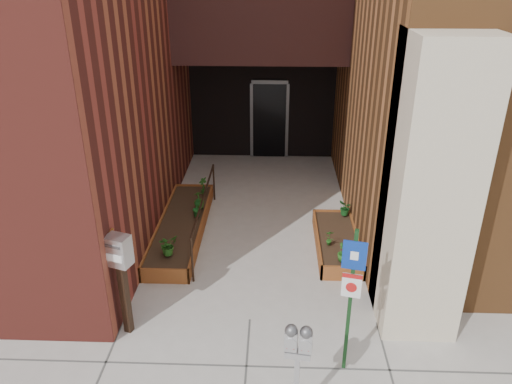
# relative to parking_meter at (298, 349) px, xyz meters

# --- Properties ---
(ground) EXTENTS (80.00, 80.00, 0.00)m
(ground) POSITION_rel_parking_meter_xyz_m (-0.65, 1.84, -1.12)
(ground) COLOR #9E9991
(ground) RESTS_ON ground
(planter_left) EXTENTS (0.90, 3.60, 0.30)m
(planter_left) POSITION_rel_parking_meter_xyz_m (-2.20, 4.54, -0.99)
(planter_left) COLOR brown
(planter_left) RESTS_ON ground
(planter_right) EXTENTS (0.80, 2.20, 0.30)m
(planter_right) POSITION_rel_parking_meter_xyz_m (0.95, 4.04, -0.99)
(planter_right) COLOR brown
(planter_right) RESTS_ON ground
(handrail) EXTENTS (0.04, 3.34, 0.90)m
(handrail) POSITION_rel_parking_meter_xyz_m (-1.70, 4.49, -0.37)
(handrail) COLOR black
(handrail) RESTS_ON ground
(parking_meter) EXTENTS (0.33, 0.17, 1.45)m
(parking_meter) POSITION_rel_parking_meter_xyz_m (0.00, 0.00, 0.00)
(parking_meter) COLOR #ADADAF
(parking_meter) RESTS_ON ground
(sign_post) EXTENTS (0.30, 0.10, 2.21)m
(sign_post) POSITION_rel_parking_meter_xyz_m (0.71, 0.86, 0.24)
(sign_post) COLOR #133617
(sign_post) RESTS_ON ground
(payment_dropbox) EXTENTS (0.39, 0.34, 1.67)m
(payment_dropbox) POSITION_rel_parking_meter_xyz_m (-2.50, 1.52, 0.08)
(payment_dropbox) COLOR black
(payment_dropbox) RESTS_ON ground
(shrub_left_a) EXTENTS (0.48, 0.48, 0.38)m
(shrub_left_a) POSITION_rel_parking_meter_xyz_m (-2.21, 3.25, -0.63)
(shrub_left_a) COLOR #255B1A
(shrub_left_a) RESTS_ON planter_left
(shrub_left_b) EXTENTS (0.23, 0.23, 0.37)m
(shrub_left_b) POSITION_rel_parking_meter_xyz_m (-1.90, 4.74, -0.63)
(shrub_left_b) COLOR #18551C
(shrub_left_b) RESTS_ON planter_left
(shrub_left_c) EXTENTS (0.30, 0.30, 0.40)m
(shrub_left_c) POSITION_rel_parking_meter_xyz_m (-1.90, 5.11, -0.62)
(shrub_left_c) COLOR #244F16
(shrub_left_c) RESTS_ON planter_left
(shrub_left_d) EXTENTS (0.30, 0.30, 0.41)m
(shrub_left_d) POSITION_rel_parking_meter_xyz_m (-1.90, 5.80, -0.62)
(shrub_left_d) COLOR #1E5016
(shrub_left_d) RESTS_ON planter_left
(shrub_right_a) EXTENTS (0.27, 0.27, 0.35)m
(shrub_right_a) POSITION_rel_parking_meter_xyz_m (0.94, 3.14, -0.65)
(shrub_right_a) COLOR #205518
(shrub_right_a) RESTS_ON planter_right
(shrub_right_b) EXTENTS (0.17, 0.17, 0.31)m
(shrub_right_b) POSITION_rel_parking_meter_xyz_m (0.75, 3.69, -0.66)
(shrub_right_b) COLOR #21611B
(shrub_right_b) RESTS_ON planter_right
(shrub_right_c) EXTENTS (0.31, 0.31, 0.33)m
(shrub_right_c) POSITION_rel_parking_meter_xyz_m (1.20, 4.90, -0.66)
(shrub_right_c) COLOR #17511C
(shrub_right_c) RESTS_ON planter_right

